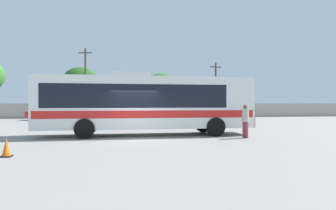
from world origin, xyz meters
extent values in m
plane|color=gray|center=(0.00, 10.00, 0.00)|extent=(300.00, 300.00, 0.00)
cube|color=#9E998C|center=(0.00, 23.20, 0.90)|extent=(80.00, 0.30, 1.80)
cube|color=white|center=(0.71, 1.87, 1.87)|extent=(12.01, 2.66, 2.85)
cube|color=black|center=(0.11, 1.86, 2.21)|extent=(9.85, 2.67, 1.26)
cube|color=red|center=(0.71, 1.87, 1.24)|extent=(11.77, 2.68, 0.40)
cube|color=#19212D|center=(6.72, 1.92, 2.38)|extent=(0.06, 2.30, 1.48)
cube|color=red|center=(6.72, 1.92, 0.78)|extent=(0.08, 2.50, 0.68)
cube|color=#B2B2B2|center=(-0.19, 1.86, 3.42)|extent=(2.21, 1.42, 0.24)
cylinder|color=black|center=(4.42, 3.13, 0.52)|extent=(1.04, 0.31, 1.04)
cylinder|color=black|center=(4.44, 0.68, 0.52)|extent=(1.04, 0.31, 1.04)
cylinder|color=black|center=(-2.59, 3.06, 0.52)|extent=(1.04, 0.31, 1.04)
cylinder|color=black|center=(-2.57, 0.61, 0.52)|extent=(1.04, 0.31, 1.04)
cylinder|color=#99383D|center=(5.68, -0.28, 0.43)|extent=(0.16, 0.16, 0.85)
cylinder|color=#99383D|center=(5.77, -0.41, 0.43)|extent=(0.16, 0.16, 0.85)
cylinder|color=#B7B2A8|center=(5.73, -0.34, 1.19)|extent=(0.49, 0.49, 0.67)
sphere|color=brown|center=(5.73, -0.34, 1.64)|extent=(0.23, 0.23, 0.23)
cube|color=red|center=(-8.58, 19.12, 0.64)|extent=(4.18, 2.14, 0.63)
cube|color=black|center=(-8.79, 19.14, 1.21)|extent=(2.36, 1.84, 0.52)
cylinder|color=black|center=(-7.26, 19.89, 0.32)|extent=(0.66, 0.27, 0.64)
cylinder|color=black|center=(-7.41, 18.13, 0.32)|extent=(0.66, 0.27, 0.64)
cylinder|color=black|center=(-9.76, 20.11, 0.32)|extent=(0.66, 0.27, 0.64)
cylinder|color=black|center=(-9.91, 18.35, 0.32)|extent=(0.66, 0.27, 0.64)
cube|color=red|center=(-2.56, 18.24, 0.66)|extent=(4.68, 2.22, 0.67)
cube|color=black|center=(-2.78, 18.22, 1.27)|extent=(2.64, 1.88, 0.55)
cylinder|color=black|center=(-1.24, 19.25, 0.32)|extent=(0.66, 0.28, 0.64)
cylinder|color=black|center=(-1.07, 17.49, 0.32)|extent=(0.66, 0.28, 0.64)
cylinder|color=black|center=(-4.04, 18.98, 0.32)|extent=(0.66, 0.28, 0.64)
cylinder|color=black|center=(-3.87, 17.23, 0.32)|extent=(0.66, 0.28, 0.64)
cube|color=#B7BABF|center=(3.17, 18.94, 0.62)|extent=(4.55, 1.89, 0.60)
cube|color=black|center=(2.95, 18.94, 1.16)|extent=(2.52, 1.71, 0.49)
cylinder|color=black|center=(4.59, 19.79, 0.32)|extent=(0.64, 0.23, 0.64)
cylinder|color=black|center=(4.55, 18.03, 0.32)|extent=(0.64, 0.23, 0.64)
cylinder|color=black|center=(1.79, 19.85, 0.32)|extent=(0.64, 0.23, 0.64)
cylinder|color=black|center=(1.75, 18.09, 0.32)|extent=(0.64, 0.23, 0.64)
cube|color=maroon|center=(9.59, 19.37, 0.62)|extent=(4.28, 2.14, 0.61)
cube|color=black|center=(9.38, 19.35, 1.17)|extent=(2.41, 1.84, 0.50)
cylinder|color=black|center=(10.79, 20.36, 0.32)|extent=(0.66, 0.27, 0.64)
cylinder|color=black|center=(10.94, 18.60, 0.32)|extent=(0.66, 0.27, 0.64)
cylinder|color=black|center=(8.24, 20.14, 0.32)|extent=(0.66, 0.27, 0.64)
cylinder|color=black|center=(8.38, 18.39, 0.32)|extent=(0.66, 0.27, 0.64)
cylinder|color=#4C3823|center=(12.39, 25.06, 3.73)|extent=(0.24, 0.24, 7.47)
cube|color=#473321|center=(12.39, 25.06, 6.87)|extent=(1.77, 0.56, 0.12)
cylinder|color=#4C3823|center=(-5.35, 26.64, 4.62)|extent=(0.24, 0.24, 9.23)
cube|color=#473321|center=(-5.35, 26.64, 8.63)|extent=(1.80, 0.37, 0.12)
cylinder|color=brown|center=(-6.41, 29.83, 1.58)|extent=(0.32, 0.32, 3.16)
ellipsoid|color=#23561E|center=(-6.41, 29.83, 4.93)|extent=(5.04, 5.04, 4.28)
cylinder|color=brown|center=(5.16, 28.14, 1.22)|extent=(0.32, 0.32, 2.43)
ellipsoid|color=#2D6628|center=(5.16, 28.14, 4.15)|extent=(4.90, 4.90, 4.16)
cube|color=black|center=(-4.60, -4.35, 0.02)|extent=(0.36, 0.36, 0.04)
cone|color=orange|center=(-4.60, -4.35, 0.34)|extent=(0.28, 0.28, 0.60)
camera|label=1|loc=(-0.78, -15.37, 1.82)|focal=32.38mm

